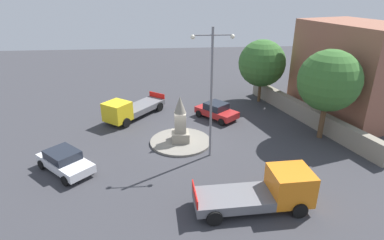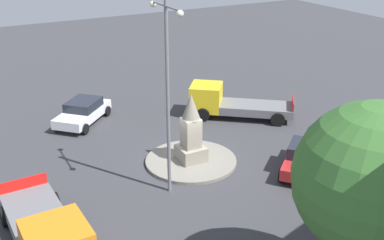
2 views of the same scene
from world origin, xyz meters
name	(u,v)px [view 1 (image 1 of 2)]	position (x,y,z in m)	size (l,w,h in m)	color
ground_plane	(181,142)	(0.00, 0.00, 0.00)	(80.00, 80.00, 0.00)	#38383D
traffic_island	(181,141)	(0.00, 0.00, 0.08)	(4.71, 4.71, 0.17)	gray
monument	(180,122)	(0.00, 0.00, 1.73)	(1.31, 1.31, 3.60)	gray
streetlamp	(212,85)	(-1.98, 2.19, 5.28)	(2.76, 0.28, 8.96)	slate
car_red_far_side	(216,111)	(-3.54, -4.54, 0.75)	(3.90, 4.13, 1.48)	#B22323
car_white_parked_right	(65,161)	(7.75, 3.36, 0.74)	(4.28, 4.27, 1.42)	silver
truck_yellow_approaching	(129,109)	(4.32, -5.03, 0.95)	(5.49, 6.23, 2.04)	yellow
truck_orange_near_island	(267,191)	(-4.26, 8.13, 1.04)	(6.40, 2.58, 2.19)	orange
stone_boundary_wall	(305,113)	(-11.32, -3.15, 0.76)	(16.66, 0.70, 1.53)	gray
corner_building	(353,71)	(-15.73, -4.38, 4.19)	(9.56, 6.16, 8.39)	#935B47
tree_near_wall	(262,63)	(-8.74, -8.69, 4.04)	(4.69, 4.69, 6.40)	brown
tree_mid_cluster	(329,81)	(-11.18, 0.08, 4.69)	(4.65, 4.65, 7.03)	brown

